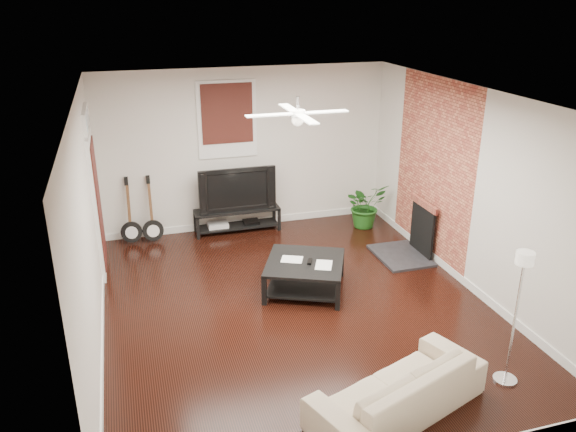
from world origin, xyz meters
name	(u,v)px	position (x,y,z in m)	size (l,w,h in m)	color
room	(297,209)	(0.00, 0.00, 1.40)	(5.01, 6.01, 2.81)	black
brick_accent	(433,170)	(2.49, 1.00, 1.40)	(0.02, 2.20, 2.80)	#A24134
fireplace	(411,229)	(2.20, 1.00, 0.46)	(0.80, 1.10, 0.92)	black
window_back	(227,119)	(-0.30, 2.97, 1.95)	(1.00, 0.06, 1.30)	#34150E
door_left	(96,191)	(-2.46, 1.90, 1.25)	(0.08, 1.00, 2.50)	white
tv_stand	(237,220)	(-0.22, 2.78, 0.21)	(1.48, 0.40, 0.41)	black
tv	(236,188)	(-0.22, 2.80, 0.80)	(1.33, 0.17, 0.76)	black
coffee_table	(305,275)	(0.25, 0.41, 0.22)	(1.05, 1.05, 0.44)	black
sofa	(398,388)	(0.35, -2.26, 0.28)	(1.89, 0.74, 0.55)	tan
floor_lamp	(515,319)	(1.70, -2.16, 0.77)	(0.25, 0.25, 1.55)	silver
potted_plant	(365,205)	(2.01, 2.35, 0.40)	(0.72, 0.63, 0.81)	#1D5919
guitar_left	(129,212)	(-2.03, 2.75, 0.57)	(0.35, 0.25, 1.14)	black
guitar_right	(151,210)	(-1.68, 2.72, 0.57)	(0.35, 0.25, 1.14)	black
ceiling_fan	(298,113)	(0.00, 0.00, 2.60)	(1.24, 1.24, 0.32)	white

